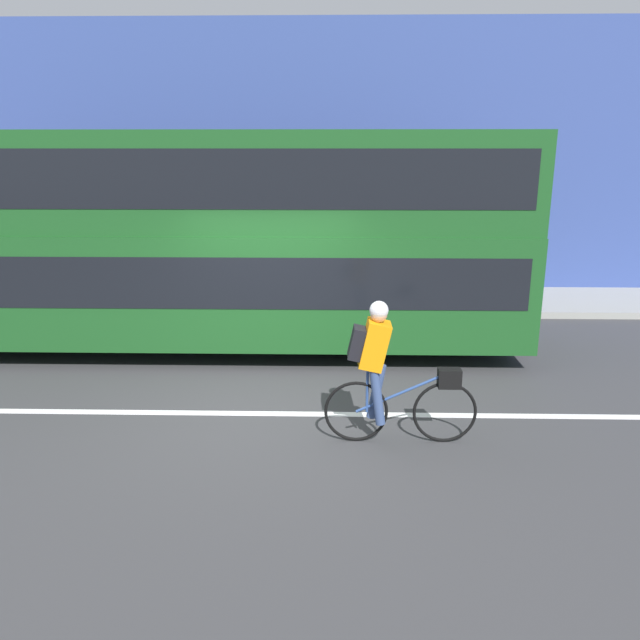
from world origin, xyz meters
name	(u,v)px	position (x,y,z in m)	size (l,w,h in m)	color
ground_plane	(261,411)	(0.00, 0.00, 0.00)	(80.00, 80.00, 0.00)	#38383A
road_center_line	(261,413)	(0.00, -0.09, 0.00)	(50.00, 0.14, 0.01)	silver
sidewalk_curb	(291,300)	(0.00, 5.82, 0.07)	(60.00, 2.35, 0.13)	gray
building_facade	(294,161)	(0.00, 7.15, 3.02)	(60.00, 0.30, 6.04)	#33478C
bus	(214,232)	(-1.05, 2.71, 1.98)	(10.12, 2.53, 3.57)	black
cyclist_on_bike	(386,368)	(1.54, -0.84, 0.90)	(1.77, 0.32, 1.69)	black
trash_bin	(423,277)	(2.86, 5.70, 0.63)	(0.55, 0.55, 0.98)	#515156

